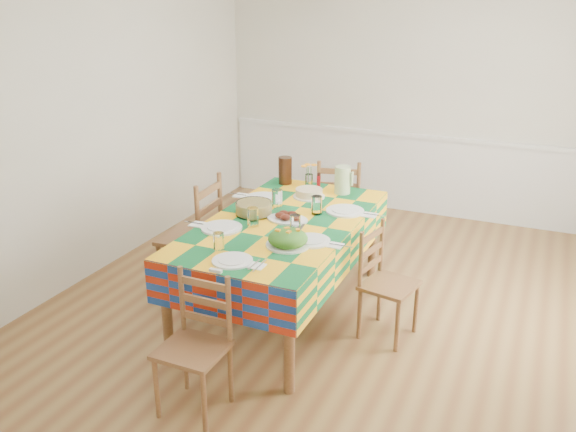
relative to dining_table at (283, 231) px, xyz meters
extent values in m
cube|color=brown|center=(0.36, 0.29, -0.72)|extent=(4.50, 5.00, 0.04)
cube|color=beige|center=(0.36, 2.81, 0.65)|extent=(4.50, 0.04, 2.70)
cube|color=beige|center=(0.36, -2.23, 0.65)|extent=(4.50, 0.04, 2.70)
cube|color=beige|center=(-1.91, 0.29, 0.65)|extent=(0.04, 5.00, 2.70)
cube|color=white|center=(0.36, 2.76, 0.20)|extent=(4.41, 0.06, 0.04)
cube|color=white|center=(0.36, 2.78, -0.25)|extent=(4.41, 0.03, 0.90)
cylinder|color=brown|center=(-0.46, -0.93, -0.33)|extent=(0.07, 0.07, 0.74)
cylinder|color=brown|center=(0.46, -0.93, -0.33)|extent=(0.07, 0.07, 0.74)
cylinder|color=brown|center=(-0.46, 0.93, -0.33)|extent=(0.07, 0.07, 0.74)
cylinder|color=brown|center=(0.46, 0.93, -0.33)|extent=(0.07, 0.07, 0.74)
cube|color=brown|center=(0.00, 0.00, 0.06)|extent=(1.04, 1.98, 0.04)
cube|color=#AA230E|center=(0.00, 0.00, 0.08)|extent=(1.08, 2.02, 0.01)
cube|color=#AA230E|center=(-0.54, 0.00, -0.08)|extent=(0.01, 2.02, 0.31)
cube|color=#AA230E|center=(0.54, 0.00, -0.08)|extent=(0.01, 2.02, 0.31)
cube|color=#AA230E|center=(0.00, -1.01, -0.08)|extent=(1.08, 0.01, 0.31)
cube|color=#AA230E|center=(0.00, 1.01, -0.08)|extent=(1.08, 0.01, 0.31)
cylinder|color=white|center=(0.00, -0.81, 0.09)|extent=(0.27, 0.27, 0.01)
cylinder|color=white|center=(0.00, -0.81, 0.10)|extent=(0.19, 0.19, 0.01)
cylinder|color=white|center=(-0.16, -0.69, 0.15)|extent=(0.08, 0.08, 0.13)
cube|color=white|center=(0.18, -0.81, 0.09)|extent=(0.10, 0.10, 0.01)
cube|color=silver|center=(0.16, -0.81, 0.10)|extent=(0.01, 0.17, 0.00)
cube|color=silver|center=(0.20, -0.81, 0.10)|extent=(0.01, 0.20, 0.00)
cylinder|color=white|center=(-0.35, -0.34, 0.10)|extent=(0.30, 0.30, 0.02)
cylinder|color=white|center=(-0.35, -0.34, 0.11)|extent=(0.21, 0.21, 0.01)
cylinder|color=white|center=(-0.15, -0.20, 0.16)|extent=(0.09, 0.09, 0.15)
cube|color=white|center=(-0.55, -0.34, 0.09)|extent=(0.11, 0.11, 0.01)
cube|color=silver|center=(-0.57, -0.34, 0.10)|extent=(0.19, 0.01, 0.00)
cube|color=silver|center=(-0.53, -0.34, 0.10)|extent=(0.22, 0.01, 0.00)
cylinder|color=white|center=(-0.36, 0.39, 0.10)|extent=(0.31, 0.31, 0.02)
cylinder|color=white|center=(-0.36, 0.39, 0.11)|extent=(0.22, 0.22, 0.01)
cylinder|color=white|center=(-0.17, 0.26, 0.16)|extent=(0.09, 0.09, 0.15)
cube|color=white|center=(-0.57, 0.39, 0.09)|extent=(0.12, 0.12, 0.01)
cube|color=silver|center=(-0.59, 0.39, 0.10)|extent=(0.20, 0.01, 0.00)
cube|color=silver|center=(-0.55, 0.39, 0.10)|extent=(0.23, 0.01, 0.00)
cylinder|color=white|center=(0.35, -0.29, 0.10)|extent=(0.27, 0.27, 0.01)
cylinder|color=white|center=(0.35, -0.29, 0.11)|extent=(0.19, 0.19, 0.01)
cylinder|color=white|center=(0.17, -0.17, 0.15)|extent=(0.08, 0.08, 0.13)
cube|color=white|center=(0.53, -0.29, 0.09)|extent=(0.10, 0.10, 0.01)
cube|color=silver|center=(0.51, -0.29, 0.10)|extent=(0.17, 0.01, 0.00)
cube|color=silver|center=(0.55, -0.29, 0.10)|extent=(0.20, 0.01, 0.00)
cylinder|color=white|center=(0.37, 0.38, 0.10)|extent=(0.30, 0.30, 0.02)
cylinder|color=white|center=(0.37, 0.38, 0.11)|extent=(0.21, 0.21, 0.01)
cylinder|color=white|center=(0.18, 0.24, 0.16)|extent=(0.09, 0.09, 0.15)
cube|color=white|center=(0.57, 0.38, 0.09)|extent=(0.11, 0.11, 0.01)
cube|color=silver|center=(0.55, 0.38, 0.10)|extent=(0.19, 0.01, 0.00)
cube|color=silver|center=(0.59, 0.38, 0.10)|extent=(0.22, 0.01, 0.00)
ellipsoid|color=white|center=(0.03, 0.02, 0.10)|extent=(0.32, 0.23, 0.02)
ellipsoid|color=black|center=(0.08, 0.02, 0.13)|extent=(0.09, 0.07, 0.05)
ellipsoid|color=black|center=(0.05, 0.06, 0.13)|extent=(0.09, 0.07, 0.05)
ellipsoid|color=black|center=(-0.02, 0.05, 0.13)|extent=(0.09, 0.07, 0.05)
ellipsoid|color=black|center=(-0.03, 0.01, 0.13)|extent=(0.09, 0.07, 0.05)
ellipsoid|color=black|center=(0.03, -0.02, 0.13)|extent=(0.09, 0.07, 0.05)
cylinder|color=white|center=(0.23, -0.42, 0.10)|extent=(0.31, 0.31, 0.01)
ellipsoid|color=#1B4A12|center=(0.23, -0.42, 0.14)|extent=(0.28, 0.28, 0.12)
cube|color=#FF9E16|center=(0.17, -0.45, 0.20)|extent=(0.04, 0.03, 0.01)
cube|color=#FF9E16|center=(0.21, -0.39, 0.20)|extent=(0.04, 0.04, 0.01)
cube|color=#FF9E16|center=(0.25, -0.45, 0.20)|extent=(0.03, 0.04, 0.01)
cube|color=#FF9E16|center=(0.29, -0.39, 0.20)|extent=(0.04, 0.04, 0.01)
cylinder|color=white|center=(-0.27, 0.04, 0.14)|extent=(0.29, 0.29, 0.10)
cylinder|color=#DAD173|center=(-0.27, 0.04, 0.14)|extent=(0.26, 0.26, 0.09)
cylinder|color=white|center=(-0.03, 0.60, 0.09)|extent=(0.27, 0.27, 0.01)
cylinder|color=tan|center=(-0.03, 0.60, 0.13)|extent=(0.23, 0.23, 0.06)
cube|color=black|center=(0.14, -0.13, 0.09)|extent=(0.12, 0.29, 0.01)
cube|color=black|center=(0.19, -0.11, 0.09)|extent=(0.06, 0.30, 0.01)
cylinder|color=white|center=(-0.14, 0.86, 0.15)|extent=(0.07, 0.07, 0.12)
cylinder|color=#2F7226|center=(-0.16, 0.86, 0.19)|extent=(0.01, 0.01, 0.17)
ellipsoid|color=#FF9E16|center=(-0.18, 0.86, 0.28)|extent=(0.06, 0.06, 0.02)
cylinder|color=#2F7226|center=(-0.12, 0.87, 0.19)|extent=(0.01, 0.01, 0.17)
ellipsoid|color=#FF9E16|center=(-0.10, 0.89, 0.29)|extent=(0.06, 0.06, 0.02)
cylinder|color=#2F7226|center=(-0.14, 0.85, 0.19)|extent=(0.01, 0.01, 0.17)
ellipsoid|color=#FF9E16|center=(-0.14, 0.82, 0.30)|extent=(0.06, 0.06, 0.02)
cylinder|color=#AE0D15|center=(-0.05, 0.88, 0.16)|extent=(0.03, 0.03, 0.14)
cylinder|color=#A8C38A|center=(0.19, 0.82, 0.21)|extent=(0.14, 0.14, 0.24)
cylinder|color=black|center=(-0.37, 0.87, 0.21)|extent=(0.12, 0.12, 0.24)
cube|color=white|center=(-0.02, -0.99, 0.10)|extent=(0.09, 0.03, 0.02)
cylinder|color=brown|center=(-0.17, -1.48, -0.50)|extent=(0.03, 0.03, 0.41)
cylinder|color=brown|center=(0.16, -1.48, -0.50)|extent=(0.03, 0.03, 0.41)
cylinder|color=brown|center=(-0.16, -1.17, -0.50)|extent=(0.03, 0.03, 0.41)
cylinder|color=brown|center=(0.17, -1.17, -0.50)|extent=(0.03, 0.03, 0.41)
cube|color=brown|center=(0.00, -1.32, -0.27)|extent=(0.39, 0.37, 0.03)
cylinder|color=brown|center=(-0.16, -1.16, -0.06)|extent=(0.03, 0.03, 0.46)
cylinder|color=brown|center=(0.17, -1.16, -0.06)|extent=(0.03, 0.03, 0.46)
cube|color=brown|center=(0.00, -1.16, -0.15)|extent=(0.33, 0.02, 0.05)
cube|color=brown|center=(0.00, -1.16, -0.03)|extent=(0.33, 0.02, 0.05)
cube|color=brown|center=(0.00, -1.16, 0.09)|extent=(0.33, 0.02, 0.05)
cylinder|color=brown|center=(0.14, 1.54, -0.47)|extent=(0.04, 0.04, 0.46)
cylinder|color=brown|center=(-0.22, 1.45, -0.47)|extent=(0.04, 0.04, 0.46)
cylinder|color=brown|center=(0.22, 1.20, -0.47)|extent=(0.04, 0.04, 0.46)
cylinder|color=brown|center=(-0.14, 1.11, -0.47)|extent=(0.04, 0.04, 0.46)
cube|color=brown|center=(0.00, 1.32, -0.23)|extent=(0.52, 0.50, 0.03)
cylinder|color=brown|center=(0.22, 1.19, 0.01)|extent=(0.04, 0.04, 0.51)
cylinder|color=brown|center=(-0.13, 1.10, 0.01)|extent=(0.04, 0.04, 0.51)
cube|color=brown|center=(0.04, 1.15, -0.09)|extent=(0.36, 0.11, 0.05)
cube|color=brown|center=(0.04, 1.15, 0.04)|extent=(0.36, 0.11, 0.05)
cube|color=brown|center=(0.04, 1.15, 0.18)|extent=(0.36, 0.11, 0.05)
cylinder|color=brown|center=(-1.05, 0.19, -0.46)|extent=(0.04, 0.04, 0.49)
cylinder|color=brown|center=(-1.03, -0.21, -0.46)|extent=(0.04, 0.04, 0.49)
cylinder|color=brown|center=(-0.68, 0.21, -0.46)|extent=(0.04, 0.04, 0.49)
cylinder|color=brown|center=(-0.66, -0.19, -0.46)|extent=(0.04, 0.04, 0.49)
cube|color=brown|center=(-0.85, 0.00, -0.19)|extent=(0.46, 0.48, 0.03)
cylinder|color=brown|center=(-0.67, 0.21, 0.06)|extent=(0.04, 0.04, 0.55)
cylinder|color=brown|center=(-0.65, -0.18, 0.06)|extent=(0.04, 0.04, 0.55)
cube|color=brown|center=(-0.66, 0.01, -0.05)|extent=(0.04, 0.39, 0.05)
cube|color=brown|center=(-0.66, 0.01, 0.09)|extent=(0.04, 0.39, 0.05)
cube|color=brown|center=(-0.66, 0.01, 0.24)|extent=(0.04, 0.39, 0.05)
cylinder|color=brown|center=(0.97, -0.19, -0.50)|extent=(0.03, 0.03, 0.40)
cylinder|color=brown|center=(1.04, 0.13, -0.50)|extent=(0.03, 0.03, 0.40)
cylinder|color=brown|center=(0.67, -0.13, -0.50)|extent=(0.03, 0.03, 0.40)
cylinder|color=brown|center=(0.74, 0.19, -0.50)|extent=(0.03, 0.03, 0.40)
cube|color=brown|center=(0.85, 0.00, -0.29)|extent=(0.43, 0.44, 0.03)
cylinder|color=brown|center=(0.67, -0.13, -0.07)|extent=(0.03, 0.03, 0.45)
cylinder|color=brown|center=(0.73, 0.19, -0.07)|extent=(0.03, 0.03, 0.45)
cube|color=brown|center=(0.70, 0.03, -0.16)|extent=(0.08, 0.32, 0.04)
cube|color=brown|center=(0.70, 0.03, -0.05)|extent=(0.08, 0.32, 0.04)
cube|color=brown|center=(0.70, 0.03, 0.07)|extent=(0.08, 0.32, 0.04)
camera|label=1|loc=(1.79, -3.95, 1.76)|focal=38.00mm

